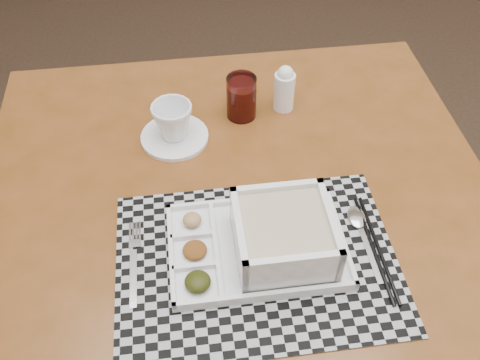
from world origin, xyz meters
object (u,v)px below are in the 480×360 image
(serving_tray, at_px, (274,240))
(dining_table, at_px, (241,232))
(cup, at_px, (173,121))
(juice_glass, at_px, (241,99))
(creamer_bottle, at_px, (284,88))

(serving_tray, bearing_deg, dining_table, 116.16)
(dining_table, height_order, cup, cup)
(dining_table, distance_m, juice_glass, 0.31)
(juice_glass, distance_m, creamer_bottle, 0.10)
(dining_table, distance_m, serving_tray, 0.17)
(creamer_bottle, bearing_deg, juice_glass, -166.41)
(serving_tray, relative_size, creamer_bottle, 2.94)
(cup, relative_size, juice_glass, 0.86)
(dining_table, distance_m, cup, 0.28)
(cup, xyz_separation_m, juice_glass, (0.15, 0.07, -0.00))
(juice_glass, bearing_deg, creamer_bottle, 13.59)
(serving_tray, xyz_separation_m, creamer_bottle, (0.06, 0.41, 0.02))
(cup, bearing_deg, serving_tray, -66.56)
(juice_glass, relative_size, creamer_bottle, 0.90)
(creamer_bottle, bearing_deg, cup, -158.48)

